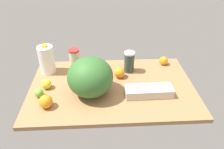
{
  "coord_description": "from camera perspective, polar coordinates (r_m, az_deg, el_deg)",
  "views": [
    {
      "loc": [
        -7.22,
        -129.69,
        98.84
      ],
      "look_at": [
        0.0,
        0.0,
        13.0
      ],
      "focal_mm": 35.0,
      "sensor_mm": 36.0,
      "label": 1
    }
  ],
  "objects": [
    {
      "name": "orange_beside_bowl",
      "position": [
        1.69,
        1.93,
        0.53
      ],
      "size": [
        8.4,
        8.4,
        8.4
      ],
      "primitive_type": "sphere",
      "color": "orange",
      "rests_on": "countertop"
    },
    {
      "name": "orange_near_front",
      "position": [
        1.91,
        13.34,
        3.53
      ],
      "size": [
        7.12,
        7.12,
        7.12
      ],
      "primitive_type": "sphere",
      "color": "orange",
      "rests_on": "countertop"
    },
    {
      "name": "lime_by_jug",
      "position": [
        1.58,
        -18.51,
        -4.61
      ],
      "size": [
        6.05,
        6.05,
        6.05
      ],
      "primitive_type": "sphere",
      "color": "#6EAB35",
      "rests_on": "countertop"
    },
    {
      "name": "orange_loose",
      "position": [
        1.47,
        -16.92,
        -6.79
      ],
      "size": [
        8.82,
        8.82,
        8.82
      ],
      "primitive_type": "sphere",
      "color": "orange",
      "rests_on": "countertop"
    },
    {
      "name": "watermelon",
      "position": [
        1.47,
        -5.7,
        -0.64
      ],
      "size": [
        31.21,
        31.21,
        27.12
      ],
      "primitive_type": "ellipsoid",
      "color": "#33672C",
      "rests_on": "countertop"
    },
    {
      "name": "countertop",
      "position": [
        1.62,
        0.0,
        -3.39
      ],
      "size": [
        120.0,
        76.0,
        3.0
      ],
      "primitive_type": "cube",
      "color": "#9E7047",
      "rests_on": "ground"
    },
    {
      "name": "shaker_bottle",
      "position": [
        1.74,
        4.51,
        3.32
      ],
      "size": [
        8.33,
        8.33,
        17.18
      ],
      "color": "#2B3F35",
      "rests_on": "countertop"
    },
    {
      "name": "tumbler_cup",
      "position": [
        1.74,
        -9.69,
        3.51
      ],
      "size": [
        8.4,
        8.4,
        20.11
      ],
      "color": "beige",
      "rests_on": "countertop"
    },
    {
      "name": "milk_jug",
      "position": [
        1.79,
        -16.68,
        3.76
      ],
      "size": [
        12.09,
        12.09,
        24.04
      ],
      "color": "white",
      "rests_on": "countertop"
    },
    {
      "name": "egg_carton",
      "position": [
        1.53,
        9.58,
        -4.34
      ],
      "size": [
        32.8,
        12.05,
        6.17
      ],
      "primitive_type": "cube",
      "rotation": [
        0.0,
        0.0,
        0.02
      ],
      "color": "beige",
      "rests_on": "countertop"
    },
    {
      "name": "lemon_far_back",
      "position": [
        1.64,
        -16.73,
        -2.32
      ],
      "size": [
        7.09,
        7.09,
        7.09
      ],
      "primitive_type": "sphere",
      "color": "yellow",
      "rests_on": "countertop"
    }
  ]
}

